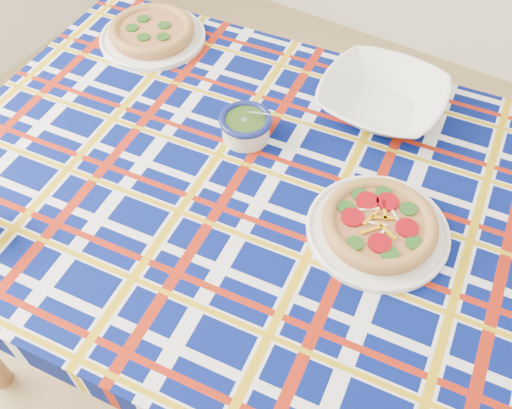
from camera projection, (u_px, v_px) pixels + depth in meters
The scene contains 6 objects.
dining_table at pixel (296, 221), 1.22m from camera, with size 1.66×1.15×0.73m.
tablecloth at pixel (296, 215), 1.20m from camera, with size 1.58×1.00×0.10m, color #040F54, non-canonical shape.
main_focaccia_plate at pixel (379, 224), 1.09m from camera, with size 0.29×0.29×0.06m, color #AB683C, non-canonical shape.
pesto_bowl at pixel (246, 125), 1.25m from camera, with size 0.12×0.12×0.07m, color #1B340E, non-canonical shape.
serving_bowl at pixel (382, 99), 1.30m from camera, with size 0.28×0.28×0.07m, color white.
second_focaccia_plate at pixel (152, 31), 1.48m from camera, with size 0.28×0.28×0.05m, color #AB683C, non-canonical shape.
Camera 1 is at (0.05, -0.30, 1.63)m, focal length 40.00 mm.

